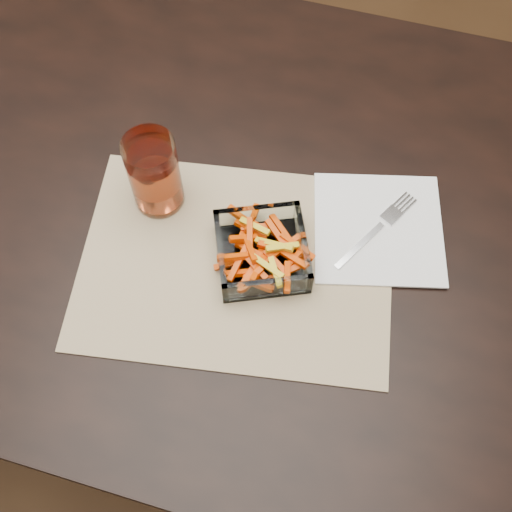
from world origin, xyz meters
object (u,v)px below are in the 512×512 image
at_px(fork, 378,228).
at_px(dining_table, 196,217).
at_px(tumbler, 155,175).
at_px(glass_bowl, 262,253).

bearing_deg(fork, dining_table, -150.16).
distance_m(tumbler, fork, 0.34).
distance_m(dining_table, fork, 0.31).
relative_size(glass_bowl, tumbler, 1.25).
distance_m(glass_bowl, tumbler, 0.19).
bearing_deg(fork, glass_bowl, -119.13).
distance_m(glass_bowl, fork, 0.18).
bearing_deg(dining_table, glass_bowl, -33.01).
height_order(dining_table, tumbler, tumbler).
height_order(dining_table, fork, fork).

